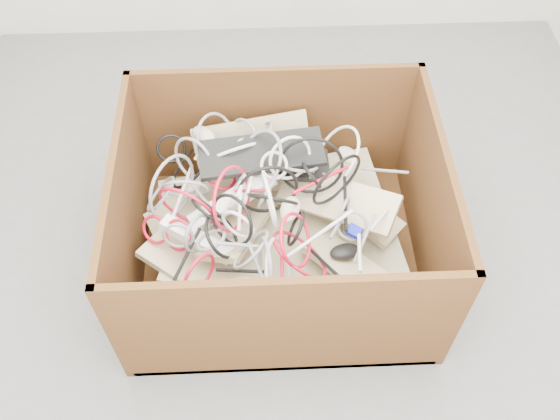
{
  "coord_description": "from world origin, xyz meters",
  "views": [
    {
      "loc": [
        -0.1,
        -1.33,
        2.05
      ],
      "look_at": [
        -0.05,
        0.01,
        0.3
      ],
      "focal_mm": 39.14,
      "sensor_mm": 36.0,
      "label": 1
    }
  ],
  "objects_px": {
    "power_strip_right": "(197,239)",
    "vga_plug": "(354,231)",
    "power_strip_left": "(232,200)",
    "cardboard_box": "(276,238)"
  },
  "relations": [
    {
      "from": "power_strip_left",
      "to": "power_strip_right",
      "type": "bearing_deg",
      "value": -153.73
    },
    {
      "from": "power_strip_left",
      "to": "vga_plug",
      "type": "bearing_deg",
      "value": -48.72
    },
    {
      "from": "cardboard_box",
      "to": "power_strip_right",
      "type": "relative_size",
      "value": 4.17
    },
    {
      "from": "power_strip_left",
      "to": "vga_plug",
      "type": "distance_m",
      "value": 0.44
    },
    {
      "from": "power_strip_left",
      "to": "power_strip_right",
      "type": "xyz_separation_m",
      "value": [
        -0.12,
        -0.16,
        -0.0
      ]
    },
    {
      "from": "power_strip_right",
      "to": "vga_plug",
      "type": "height_order",
      "value": "power_strip_right"
    },
    {
      "from": "power_strip_right",
      "to": "vga_plug",
      "type": "relative_size",
      "value": 5.91
    },
    {
      "from": "vga_plug",
      "to": "power_strip_left",
      "type": "bearing_deg",
      "value": -171.74
    },
    {
      "from": "power_strip_right",
      "to": "cardboard_box",
      "type": "bearing_deg",
      "value": 53.7
    },
    {
      "from": "power_strip_left",
      "to": "power_strip_right",
      "type": "relative_size",
      "value": 1.26
    }
  ]
}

